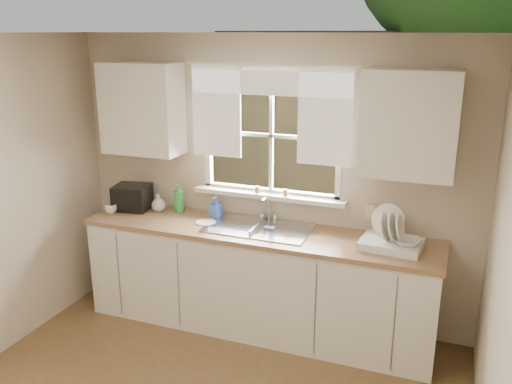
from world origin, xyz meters
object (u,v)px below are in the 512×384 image
at_px(dish_rack, 391,240).
at_px(black_appliance, 132,197).
at_px(soap_bottle_a, 179,198).
at_px(cup, 111,209).

relative_size(dish_rack, black_appliance, 1.54).
bearing_deg(dish_rack, black_appliance, 177.82).
xyz_separation_m(soap_bottle_a, black_appliance, (-0.44, -0.09, -0.02)).
height_order(soap_bottle_a, black_appliance, soap_bottle_a).
height_order(cup, black_appliance, black_appliance).
bearing_deg(cup, black_appliance, 44.49).
height_order(dish_rack, black_appliance, dish_rack).
relative_size(dish_rack, cup, 4.36).
xyz_separation_m(cup, black_appliance, (0.12, 0.18, 0.07)).
bearing_deg(dish_rack, soap_bottle_a, 174.66).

